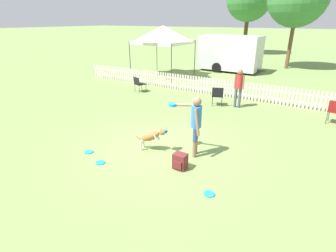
{
  "coord_description": "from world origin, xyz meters",
  "views": [
    {
      "loc": [
        3.75,
        -5.9,
        3.55
      ],
      "look_at": [
        0.24,
        -0.18,
        0.81
      ],
      "focal_mm": 28.0,
      "sensor_mm": 36.0,
      "label": 1
    }
  ],
  "objects_px": {
    "frisbee_midfield": "(89,152)",
    "backpack_on_grass": "(180,161)",
    "folding_chair_blue_left": "(218,95)",
    "spectator_standing": "(239,85)",
    "frisbee_near_handler": "(100,163)",
    "folding_chair_center": "(139,83)",
    "handler_person": "(195,120)",
    "leaping_dog": "(152,136)",
    "frisbee_near_dog": "(209,194)",
    "equipment_trailer": "(230,53)",
    "folding_chair_green_right": "(336,110)",
    "canopy_tent_main": "(163,35)"
  },
  "relations": [
    {
      "from": "spectator_standing",
      "to": "frisbee_near_handler",
      "type": "bearing_deg",
      "value": 72.51
    },
    {
      "from": "equipment_trailer",
      "to": "frisbee_near_dog",
      "type": "bearing_deg",
      "value": -70.46
    },
    {
      "from": "folding_chair_blue_left",
      "to": "canopy_tent_main",
      "type": "relative_size",
      "value": 0.27
    },
    {
      "from": "frisbee_midfield",
      "to": "equipment_trailer",
      "type": "xyz_separation_m",
      "value": [
        -0.93,
        14.46,
        1.3
      ]
    },
    {
      "from": "folding_chair_center",
      "to": "spectator_standing",
      "type": "distance_m",
      "value": 5.25
    },
    {
      "from": "handler_person",
      "to": "frisbee_midfield",
      "type": "relative_size",
      "value": 6.85
    },
    {
      "from": "folding_chair_green_right",
      "to": "folding_chair_center",
      "type": "bearing_deg",
      "value": 8.31
    },
    {
      "from": "backpack_on_grass",
      "to": "folding_chair_center",
      "type": "distance_m",
      "value": 7.88
    },
    {
      "from": "leaping_dog",
      "to": "frisbee_near_handler",
      "type": "distance_m",
      "value": 1.61
    },
    {
      "from": "frisbee_midfield",
      "to": "folding_chair_green_right",
      "type": "xyz_separation_m",
      "value": [
        5.91,
        6.21,
        0.53
      ]
    },
    {
      "from": "frisbee_near_dog",
      "to": "canopy_tent_main",
      "type": "bearing_deg",
      "value": 126.91
    },
    {
      "from": "backpack_on_grass",
      "to": "canopy_tent_main",
      "type": "distance_m",
      "value": 12.04
    },
    {
      "from": "equipment_trailer",
      "to": "folding_chair_center",
      "type": "bearing_deg",
      "value": -101.76
    },
    {
      "from": "handler_person",
      "to": "frisbee_near_dog",
      "type": "bearing_deg",
      "value": -159.13
    },
    {
      "from": "frisbee_near_handler",
      "to": "equipment_trailer",
      "type": "xyz_separation_m",
      "value": [
        -1.65,
        14.73,
        1.3
      ]
    },
    {
      "from": "folding_chair_green_right",
      "to": "canopy_tent_main",
      "type": "xyz_separation_m",
      "value": [
        -9.94,
        4.11,
        2.1
      ]
    },
    {
      "from": "folding_chair_center",
      "to": "folding_chair_green_right",
      "type": "height_order",
      "value": "folding_chair_green_right"
    },
    {
      "from": "frisbee_near_dog",
      "to": "frisbee_midfield",
      "type": "height_order",
      "value": "same"
    },
    {
      "from": "frisbee_near_handler",
      "to": "folding_chair_center",
      "type": "xyz_separation_m",
      "value": [
        -3.63,
        6.45,
        0.45
      ]
    },
    {
      "from": "handler_person",
      "to": "spectator_standing",
      "type": "xyz_separation_m",
      "value": [
        -0.32,
        4.87,
        -0.07
      ]
    },
    {
      "from": "backpack_on_grass",
      "to": "folding_chair_center",
      "type": "bearing_deg",
      "value": 134.95
    },
    {
      "from": "folding_chair_center",
      "to": "folding_chair_green_right",
      "type": "relative_size",
      "value": 0.88
    },
    {
      "from": "frisbee_midfield",
      "to": "folding_chair_blue_left",
      "type": "relative_size",
      "value": 0.29
    },
    {
      "from": "frisbee_midfield",
      "to": "spectator_standing",
      "type": "relative_size",
      "value": 0.15
    },
    {
      "from": "folding_chair_green_right",
      "to": "equipment_trailer",
      "type": "height_order",
      "value": "equipment_trailer"
    },
    {
      "from": "folding_chair_center",
      "to": "frisbee_near_handler",
      "type": "bearing_deg",
      "value": 139.43
    },
    {
      "from": "frisbee_midfield",
      "to": "backpack_on_grass",
      "type": "height_order",
      "value": "backpack_on_grass"
    },
    {
      "from": "frisbee_near_dog",
      "to": "spectator_standing",
      "type": "xyz_separation_m",
      "value": [
        -1.42,
        6.31,
        0.98
      ]
    },
    {
      "from": "backpack_on_grass",
      "to": "folding_chair_blue_left",
      "type": "xyz_separation_m",
      "value": [
        -1.17,
        5.45,
        0.31
      ]
    },
    {
      "from": "handler_person",
      "to": "leaping_dog",
      "type": "relative_size",
      "value": 1.61
    },
    {
      "from": "folding_chair_blue_left",
      "to": "folding_chair_green_right",
      "type": "xyz_separation_m",
      "value": [
        4.42,
        0.16,
        0.03
      ]
    },
    {
      "from": "folding_chair_blue_left",
      "to": "folding_chair_center",
      "type": "distance_m",
      "value": 4.4
    },
    {
      "from": "folding_chair_center",
      "to": "canopy_tent_main",
      "type": "distance_m",
      "value": 4.81
    },
    {
      "from": "equipment_trailer",
      "to": "spectator_standing",
      "type": "bearing_deg",
      "value": -66.65
    },
    {
      "from": "frisbee_near_handler",
      "to": "folding_chair_center",
      "type": "height_order",
      "value": "folding_chair_center"
    },
    {
      "from": "folding_chair_blue_left",
      "to": "handler_person",
      "type": "bearing_deg",
      "value": 83.24
    },
    {
      "from": "frisbee_midfield",
      "to": "backpack_on_grass",
      "type": "xyz_separation_m",
      "value": [
        2.66,
        0.61,
        0.19
      ]
    },
    {
      "from": "frisbee_near_dog",
      "to": "spectator_standing",
      "type": "bearing_deg",
      "value": 102.7
    },
    {
      "from": "frisbee_near_handler",
      "to": "frisbee_midfield",
      "type": "relative_size",
      "value": 1.0
    },
    {
      "from": "handler_person",
      "to": "spectator_standing",
      "type": "relative_size",
      "value": 1.03
    },
    {
      "from": "backpack_on_grass",
      "to": "folding_chair_blue_left",
      "type": "bearing_deg",
      "value": 102.08
    },
    {
      "from": "handler_person",
      "to": "folding_chair_center",
      "type": "relative_size",
      "value": 2.16
    },
    {
      "from": "frisbee_near_dog",
      "to": "frisbee_midfield",
      "type": "relative_size",
      "value": 1.0
    },
    {
      "from": "leaping_dog",
      "to": "folding_chair_blue_left",
      "type": "relative_size",
      "value": 1.24
    },
    {
      "from": "frisbee_near_dog",
      "to": "canopy_tent_main",
      "type": "relative_size",
      "value": 0.08
    },
    {
      "from": "frisbee_midfield",
      "to": "canopy_tent_main",
      "type": "xyz_separation_m",
      "value": [
        -4.03,
        10.33,
        2.62
      ]
    },
    {
      "from": "handler_person",
      "to": "folding_chair_center",
      "type": "bearing_deg",
      "value": 32.7
    },
    {
      "from": "handler_person",
      "to": "canopy_tent_main",
      "type": "distance_m",
      "value": 11.21
    },
    {
      "from": "leaping_dog",
      "to": "equipment_trailer",
      "type": "height_order",
      "value": "equipment_trailer"
    },
    {
      "from": "folding_chair_blue_left",
      "to": "spectator_standing",
      "type": "height_order",
      "value": "spectator_standing"
    }
  ]
}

